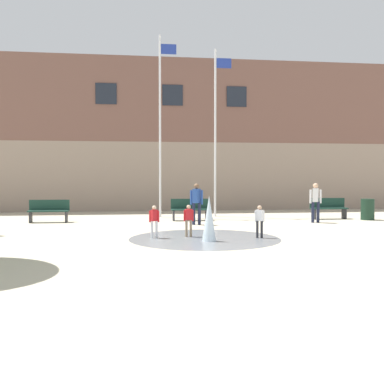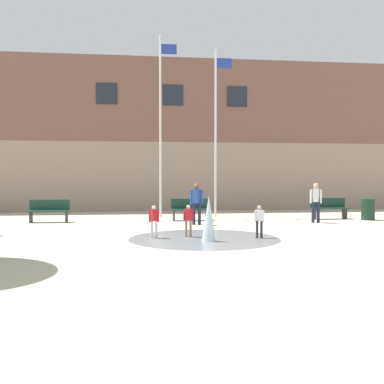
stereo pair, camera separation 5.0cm
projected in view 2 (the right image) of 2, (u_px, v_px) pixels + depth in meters
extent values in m
plane|color=#BCB299|center=(238.00, 271.00, 8.81)|extent=(100.00, 100.00, 0.00)
cube|color=gray|center=(169.00, 176.00, 27.13)|extent=(36.00, 6.00, 3.71)
cube|color=brown|center=(169.00, 108.00, 26.99)|extent=(36.00, 6.00, 4.53)
cube|color=#1E232D|center=(107.00, 94.00, 23.55)|extent=(1.10, 0.06, 1.10)
cube|color=#1E232D|center=(173.00, 95.00, 23.98)|extent=(1.10, 0.06, 1.10)
cube|color=#1E232D|center=(237.00, 97.00, 24.42)|extent=(1.10, 0.06, 1.10)
cylinder|color=gray|center=(204.00, 238.00, 13.42)|extent=(4.52, 4.52, 0.01)
cone|color=silver|center=(209.00, 218.00, 12.84)|extent=(0.41, 0.41, 1.32)
cube|color=#28282D|center=(31.00, 217.00, 18.02)|extent=(0.06, 0.40, 0.44)
cube|color=#28282D|center=(67.00, 217.00, 18.20)|extent=(0.06, 0.40, 0.44)
cube|color=#19382D|center=(49.00, 211.00, 18.10)|extent=(1.60, 0.44, 0.05)
cube|color=#19382D|center=(50.00, 205.00, 18.29)|extent=(1.60, 0.04, 0.42)
cube|color=#28282D|center=(174.00, 215.00, 18.82)|extent=(0.06, 0.40, 0.44)
cube|color=#28282D|center=(207.00, 215.00, 18.99)|extent=(0.06, 0.40, 0.44)
cube|color=#19382D|center=(190.00, 210.00, 18.90)|extent=(1.60, 0.44, 0.05)
cube|color=#19382D|center=(190.00, 204.00, 19.09)|extent=(1.60, 0.04, 0.42)
cube|color=#28282D|center=(314.00, 214.00, 19.49)|extent=(0.06, 0.40, 0.44)
cube|color=#28282D|center=(345.00, 214.00, 19.67)|extent=(0.06, 0.40, 0.44)
cube|color=#19382D|center=(329.00, 208.00, 19.57)|extent=(1.60, 0.44, 0.05)
cube|color=#19382D|center=(327.00, 203.00, 19.76)|extent=(1.60, 0.04, 0.42)
cylinder|color=#89755B|center=(186.00, 228.00, 13.79)|extent=(0.07, 0.07, 0.52)
cylinder|color=#89755B|center=(191.00, 228.00, 13.80)|extent=(0.07, 0.07, 0.52)
cube|color=red|center=(188.00, 215.00, 13.78)|extent=(0.23, 0.17, 0.33)
sphere|color=tan|center=(188.00, 207.00, 13.77)|extent=(0.13, 0.13, 0.13)
cylinder|color=red|center=(184.00, 216.00, 13.76)|extent=(0.05, 0.05, 0.34)
cylinder|color=red|center=(193.00, 216.00, 13.80)|extent=(0.05, 0.05, 0.34)
cylinder|color=silver|center=(152.00, 230.00, 13.51)|extent=(0.07, 0.07, 0.52)
cylinder|color=silver|center=(156.00, 229.00, 13.52)|extent=(0.07, 0.07, 0.52)
cube|color=red|center=(154.00, 215.00, 13.50)|extent=(0.24, 0.23, 0.33)
sphere|color=beige|center=(154.00, 208.00, 13.49)|extent=(0.13, 0.13, 0.13)
cylinder|color=red|center=(150.00, 217.00, 13.48)|extent=(0.05, 0.05, 0.34)
cylinder|color=red|center=(158.00, 216.00, 13.52)|extent=(0.05, 0.05, 0.34)
cylinder|color=#1E233D|center=(194.00, 214.00, 17.25)|extent=(0.12, 0.12, 0.84)
cylinder|color=#1E233D|center=(199.00, 214.00, 17.28)|extent=(0.12, 0.12, 0.84)
cube|color=#284C9E|center=(197.00, 196.00, 17.24)|extent=(0.35, 0.39, 0.54)
sphere|color=brown|center=(197.00, 186.00, 17.23)|extent=(0.21, 0.21, 0.21)
cylinder|color=#284C9E|center=(191.00, 197.00, 17.22)|extent=(0.08, 0.08, 0.55)
cylinder|color=#284C9E|center=(202.00, 197.00, 17.27)|extent=(0.08, 0.08, 0.55)
cylinder|color=#1E233D|center=(313.00, 212.00, 18.02)|extent=(0.12, 0.12, 0.84)
cylinder|color=#1E233D|center=(318.00, 212.00, 18.05)|extent=(0.12, 0.12, 0.84)
cube|color=white|center=(316.00, 195.00, 18.01)|extent=(0.34, 0.39, 0.54)
sphere|color=tan|center=(316.00, 186.00, 18.00)|extent=(0.21, 0.21, 0.21)
cylinder|color=white|center=(311.00, 196.00, 17.99)|extent=(0.08, 0.08, 0.55)
cylinder|color=white|center=(321.00, 196.00, 18.04)|extent=(0.08, 0.08, 0.55)
cylinder|color=#28282D|center=(257.00, 229.00, 13.52)|extent=(0.07, 0.07, 0.52)
cylinder|color=#28282D|center=(261.00, 229.00, 13.53)|extent=(0.07, 0.07, 0.52)
cube|color=white|center=(259.00, 215.00, 13.51)|extent=(0.24, 0.23, 0.33)
sphere|color=tan|center=(259.00, 208.00, 13.50)|extent=(0.13, 0.13, 0.13)
cylinder|color=white|center=(255.00, 216.00, 13.49)|extent=(0.05, 0.05, 0.34)
cylinder|color=white|center=(264.00, 216.00, 13.53)|extent=(0.05, 0.05, 0.34)
cylinder|color=silver|center=(160.00, 127.00, 20.40)|extent=(0.10, 0.10, 8.25)
cube|color=#233893|center=(169.00, 49.00, 20.32)|extent=(0.70, 0.02, 0.45)
cylinder|color=silver|center=(216.00, 133.00, 20.72)|extent=(0.10, 0.10, 7.70)
cube|color=#233893|center=(224.00, 63.00, 20.66)|extent=(0.70, 0.02, 0.45)
cylinder|color=#193323|center=(368.00, 209.00, 19.17)|extent=(0.56, 0.56, 0.90)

